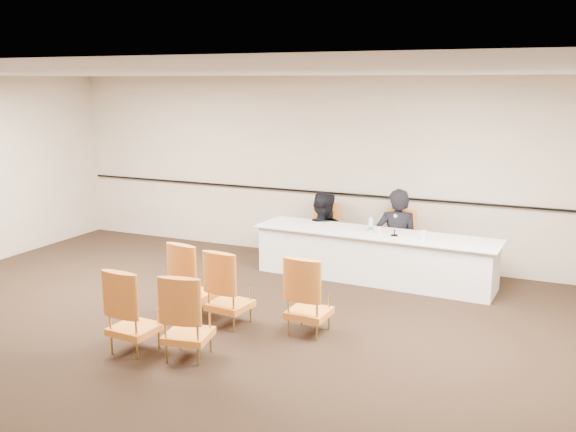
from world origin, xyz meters
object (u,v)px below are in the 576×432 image
at_px(aud_chair_back_left, 134,309).
at_px(drinking_glass, 379,230).
at_px(aud_chair_front_left, 193,278).
at_px(panelist_main_chair, 397,242).
at_px(panelist_main, 397,245).
at_px(aud_chair_front_right, 309,294).
at_px(panelist_second, 321,243).
at_px(aud_chair_back_mid, 188,315).
at_px(microphone, 395,226).
at_px(aud_chair_front_mid, 230,287).
at_px(water_bottle, 371,225).
at_px(panel_table, 374,256).
at_px(coffee_cup, 423,235).
at_px(panelist_second_chair, 322,234).

bearing_deg(aud_chair_back_left, drinking_glass, 67.45).
bearing_deg(aud_chair_front_left, drinking_glass, 62.47).
distance_m(panelist_main_chair, drinking_glass, 0.66).
distance_m(panelist_main, aud_chair_front_right, 2.86).
distance_m(panelist_second, aud_chair_back_left, 4.19).
bearing_deg(aud_chair_front_left, aud_chair_back_left, -78.59).
bearing_deg(aud_chair_front_right, aud_chair_back_mid, -126.22).
height_order(microphone, aud_chair_front_mid, microphone).
relative_size(panelist_main_chair, water_bottle, 4.16).
bearing_deg(drinking_glass, aud_chair_front_right, -94.35).
bearing_deg(panel_table, aud_chair_back_left, -112.28).
xyz_separation_m(panelist_main, drinking_glass, (-0.12, -0.58, 0.35)).
height_order(water_bottle, coffee_cup, water_bottle).
xyz_separation_m(panelist_main_chair, aud_chair_back_mid, (-1.21, -4.00, 0.00)).
relative_size(panelist_second, aud_chair_front_right, 1.81).
relative_size(drinking_glass, aud_chair_front_left, 0.11).
xyz_separation_m(panelist_second, water_bottle, (1.01, -0.60, 0.53)).
bearing_deg(microphone, aud_chair_front_left, -144.98).
height_order(panelist_second, panelist_second_chair, panelist_second).
relative_size(panel_table, water_bottle, 15.87).
height_order(panelist_main, aud_chair_back_mid, panelist_main).
xyz_separation_m(panelist_main_chair, panelist_second_chair, (-1.27, 0.06, 0.00)).
bearing_deg(aud_chair_front_right, water_bottle, 91.07).
xyz_separation_m(panelist_main_chair, drinking_glass, (-0.12, -0.58, 0.30)).
bearing_deg(panelist_main, aud_chair_front_left, 43.49).
height_order(aud_chair_back_left, aud_chair_back_mid, same).
relative_size(panelist_second, water_bottle, 7.53).
height_order(microphone, drinking_glass, microphone).
bearing_deg(panelist_second_chair, panel_table, -26.46).
bearing_deg(panelist_second_chair, aud_chair_front_mid, -87.47).
distance_m(panel_table, aud_chair_front_left, 2.86).
distance_m(panelist_second_chair, microphone, 1.61).
bearing_deg(aud_chair_front_mid, aud_chair_front_right, 14.78).
bearing_deg(coffee_cup, panelist_main, 128.95).
bearing_deg(aud_chair_front_right, panelist_main_chair, 86.01).
bearing_deg(aud_chair_front_left, microphone, 57.88).
height_order(panelist_second, aud_chair_back_mid, panelist_second).
distance_m(panelist_second, aud_chair_front_right, 3.06).
relative_size(microphone, water_bottle, 1.31).
distance_m(panel_table, panelist_main, 0.58).
bearing_deg(panelist_main, panelist_second, -15.79).
xyz_separation_m(microphone, aud_chair_back_mid, (-1.34, -3.36, -0.40)).
distance_m(coffee_cup, aud_chair_back_left, 4.18).
distance_m(drinking_glass, aud_chair_front_left, 2.89).
distance_m(microphone, aud_chair_front_right, 2.27).
xyz_separation_m(coffee_cup, aud_chair_back_left, (-2.40, -3.41, -0.32)).
bearing_deg(aud_chair_front_left, aud_chair_front_right, 10.49).
xyz_separation_m(panelist_main, panelist_second, (-1.27, 0.06, -0.12)).
bearing_deg(panelist_second_chair, aud_chair_front_left, -99.19).
xyz_separation_m(panelist_second_chair, aud_chair_back_left, (-0.58, -4.15, 0.00)).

